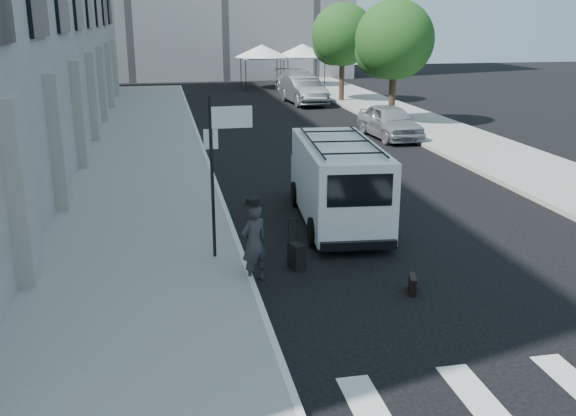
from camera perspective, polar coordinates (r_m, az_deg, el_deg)
name	(u,v)px	position (r m, az deg, el deg)	size (l,w,h in m)	color
ground	(374,316)	(11.89, 7.68, -9.48)	(120.00, 120.00, 0.00)	black
sidewalk_left	(146,149)	(26.57, -12.51, 5.15)	(4.50, 48.00, 0.15)	gray
sidewalk_right	(417,123)	(33.00, 11.42, 7.42)	(4.00, 56.00, 0.15)	gray
sign_pole	(222,143)	(13.56, -5.86, 5.73)	(1.03, 0.07, 3.50)	black
tree_near	(391,43)	(32.21, 9.18, 14.30)	(3.80, 3.83, 6.03)	black
tree_far	(340,37)	(40.77, 4.69, 14.91)	(3.80, 3.83, 6.03)	black
tent_left	(262,51)	(48.72, -2.35, 13.75)	(4.00, 4.00, 3.20)	black
tent_right	(303,50)	(49.81, 1.30, 13.82)	(4.00, 4.00, 3.20)	black
businessman	(254,243)	(12.94, -3.05, -3.13)	(0.60, 0.40, 1.66)	#313133
briefcase	(412,284)	(12.88, 11.01, -6.68)	(0.12, 0.44, 0.34)	black
suitcase	(296,256)	(13.77, 0.76, -4.27)	(0.35, 0.44, 1.08)	black
cargo_van	(337,181)	(16.74, 4.39, 2.45)	(2.33, 5.71, 2.12)	white
parked_car_a	(390,122)	(28.90, 9.04, 7.60)	(1.75, 4.35, 1.48)	#94969B
parked_car_b	(303,90)	(39.96, 1.38, 10.42)	(1.79, 5.13, 1.69)	#4C4F52
parked_car_c	(299,82)	(45.06, 1.03, 11.10)	(2.29, 5.62, 1.63)	#919498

